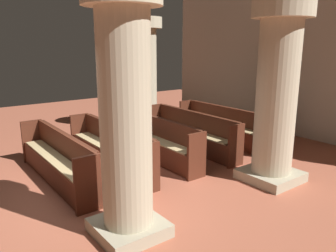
% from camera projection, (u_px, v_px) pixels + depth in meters
% --- Properties ---
extents(ground_plane, '(19.20, 19.20, 0.00)m').
position_uv_depth(ground_plane, '(98.00, 190.00, 5.91)').
color(ground_plane, '#AD5B42').
extents(back_wall, '(10.00, 0.16, 4.50)m').
position_uv_depth(back_wall, '(303.00, 54.00, 8.92)').
color(back_wall, beige).
rests_on(back_wall, ground).
extents(pew_row_0, '(2.98, 0.47, 0.91)m').
position_uv_depth(pew_row_0, '(222.00, 124.00, 8.69)').
color(pew_row_0, '#562819').
rests_on(pew_row_0, ground).
extents(pew_row_1, '(2.98, 0.46, 0.91)m').
position_uv_depth(pew_row_1, '(191.00, 130.00, 8.06)').
color(pew_row_1, '#562819').
rests_on(pew_row_1, ground).
extents(pew_row_2, '(2.98, 0.47, 0.91)m').
position_uv_depth(pew_row_2, '(154.00, 138.00, 7.42)').
color(pew_row_2, '#562819').
rests_on(pew_row_2, ground).
extents(pew_row_3, '(2.98, 0.46, 0.91)m').
position_uv_depth(pew_row_3, '(109.00, 146.00, 6.79)').
color(pew_row_3, '#562819').
rests_on(pew_row_3, ground).
extents(pew_row_4, '(2.98, 0.46, 0.91)m').
position_uv_depth(pew_row_4, '(56.00, 157.00, 6.15)').
color(pew_row_4, '#562819').
rests_on(pew_row_4, ground).
extents(pillar_aisle_side, '(1.05, 1.05, 3.23)m').
position_uv_depth(pillar_aisle_side, '(277.00, 91.00, 5.94)').
color(pillar_aisle_side, tan).
rests_on(pillar_aisle_side, ground).
extents(pillar_far_side, '(1.05, 1.05, 3.23)m').
position_uv_depth(pillar_far_side, '(144.00, 73.00, 9.65)').
color(pillar_far_side, tan).
rests_on(pillar_far_side, ground).
extents(pillar_aisle_rear, '(0.95, 0.95, 3.23)m').
position_uv_depth(pillar_aisle_rear, '(125.00, 112.00, 4.14)').
color(pillar_aisle_rear, tan).
rests_on(pillar_aisle_rear, ground).
extents(lectern, '(0.48, 0.45, 1.08)m').
position_uv_depth(lectern, '(274.00, 124.00, 8.83)').
color(lectern, '#492215').
rests_on(lectern, ground).
extents(hymn_book, '(0.16, 0.21, 0.03)m').
position_uv_depth(hymn_book, '(132.00, 130.00, 6.35)').
color(hymn_book, maroon).
rests_on(hymn_book, pew_row_3).
extents(kneeler_box_red, '(0.40, 0.31, 0.28)m').
position_uv_depth(kneeler_box_red, '(128.00, 198.00, 5.27)').
color(kneeler_box_red, maroon).
rests_on(kneeler_box_red, ground).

